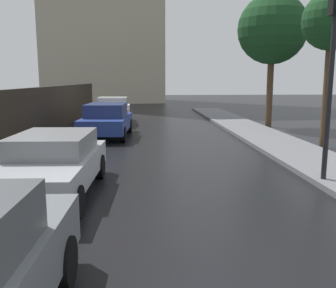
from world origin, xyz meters
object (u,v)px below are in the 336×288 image
(car_blue_near_kerb, at_px, (107,120))
(street_tree_far, at_px, (273,30))
(car_white_far_ahead, at_px, (113,110))
(street_tree_mid, at_px, (331,23))
(car_silver_mid_road, at_px, (52,163))
(traffic_light, at_px, (334,45))

(car_blue_near_kerb, distance_m, street_tree_far, 9.62)
(car_blue_near_kerb, height_order, car_white_far_ahead, car_white_far_ahead)
(street_tree_mid, bearing_deg, car_silver_mid_road, -149.58)
(car_white_far_ahead, bearing_deg, traffic_light, 114.12)
(car_silver_mid_road, bearing_deg, street_tree_far, -125.64)
(car_white_far_ahead, bearing_deg, street_tree_mid, 134.59)
(car_silver_mid_road, relative_size, street_tree_mid, 0.77)
(traffic_light, xyz_separation_m, street_tree_far, (2.27, 10.76, 1.73))
(car_blue_near_kerb, xyz_separation_m, street_tree_mid, (8.16, -3.13, 3.67))
(street_tree_far, bearing_deg, car_silver_mid_road, -127.70)
(street_tree_far, bearing_deg, car_white_far_ahead, 165.54)
(car_silver_mid_road, bearing_deg, traffic_light, -175.19)
(car_silver_mid_road, distance_m, car_white_far_ahead, 13.20)
(street_tree_mid, height_order, street_tree_far, street_tree_far)
(car_blue_near_kerb, relative_size, traffic_light, 0.96)
(car_silver_mid_road, bearing_deg, street_tree_mid, -147.52)
(car_white_far_ahead, bearing_deg, street_tree_far, 164.64)
(car_blue_near_kerb, height_order, car_silver_mid_road, car_blue_near_kerb)
(car_white_far_ahead, height_order, street_tree_mid, street_tree_mid)
(car_blue_near_kerb, distance_m, car_silver_mid_road, 8.17)
(car_white_far_ahead, distance_m, traffic_light, 14.44)
(car_silver_mid_road, height_order, car_white_far_ahead, car_white_far_ahead)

